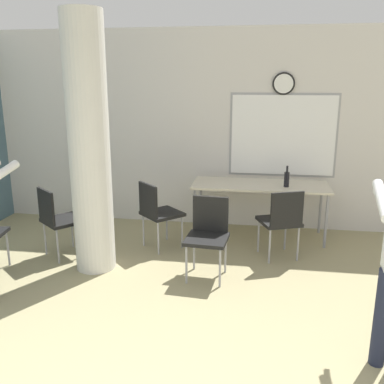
% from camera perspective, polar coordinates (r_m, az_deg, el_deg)
% --- Properties ---
extents(wall_back, '(8.00, 0.15, 2.80)m').
position_cam_1_polar(wall_back, '(6.20, 4.98, 8.20)').
color(wall_back, silver).
rests_on(wall_back, ground_plane).
extents(support_pillar, '(0.44, 0.44, 2.80)m').
position_cam_1_polar(support_pillar, '(4.77, -13.54, 5.82)').
color(support_pillar, silver).
rests_on(support_pillar, ground_plane).
extents(folding_table, '(1.81, 0.68, 0.75)m').
position_cam_1_polar(folding_table, '(5.82, 9.08, 0.58)').
color(folding_table, beige).
rests_on(folding_table, ground_plane).
extents(bottle_on_table, '(0.07, 0.07, 0.28)m').
position_cam_1_polar(bottle_on_table, '(5.70, 12.51, 1.72)').
color(bottle_on_table, black).
rests_on(bottle_on_table, folding_table).
extents(chair_table_front, '(0.47, 0.47, 0.87)m').
position_cam_1_polar(chair_table_front, '(4.66, 2.15, -5.30)').
color(chair_table_front, black).
rests_on(chair_table_front, ground_plane).
extents(chair_table_right, '(0.57, 0.57, 0.87)m').
position_cam_1_polar(chair_table_right, '(5.19, 11.85, -3.49)').
color(chair_table_right, black).
rests_on(chair_table_right, ground_plane).
extents(chair_table_left, '(0.62, 0.62, 0.87)m').
position_cam_1_polar(chair_table_left, '(5.41, -4.63, -2.43)').
color(chair_table_left, black).
rests_on(chair_table_left, ground_plane).
extents(chair_near_pillar, '(0.62, 0.62, 0.87)m').
position_cam_1_polar(chair_near_pillar, '(5.38, -17.45, -3.18)').
color(chair_near_pillar, black).
rests_on(chair_near_pillar, ground_plane).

